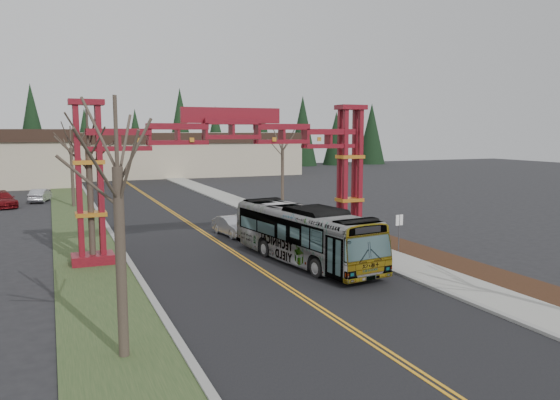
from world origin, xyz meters
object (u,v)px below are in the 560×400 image
parked_car_far_a (40,195)px  bare_tree_median_far (71,148)px  transit_bus (304,234)px  silver_sedan (233,226)px  bare_tree_right_far (282,151)px  street_sign (399,226)px  retail_building_east (176,153)px  parked_car_mid_a (2,200)px  barrel_south (373,237)px  barrel_mid (344,228)px  barrel_north (346,224)px  gateway_arch (232,153)px  bare_tree_median_mid (88,152)px  bare_tree_median_near (117,169)px

parked_car_far_a → bare_tree_median_far: bare_tree_median_far is taller
transit_bus → silver_sedan: (-1.21, 8.99, -0.92)m
bare_tree_median_far → bare_tree_right_far: size_ratio=1.05×
transit_bus → street_sign: (6.23, -0.09, 0.07)m
retail_building_east → parked_car_mid_a: retail_building_east is taller
bare_tree_right_far → street_sign: (-0.95, -19.90, -3.77)m
parked_car_mid_a → barrel_south: (23.20, -28.73, -0.18)m
barrel_mid → barrel_north: (0.77, 1.09, 0.01)m
gateway_arch → silver_sedan: bearing=72.1°
parked_car_far_a → bare_tree_median_mid: size_ratio=0.49×
gateway_arch → bare_tree_median_mid: (-8.00, -0.11, 0.18)m
silver_sedan → barrel_mid: bearing=-27.8°
transit_bus → bare_tree_median_near: 15.01m
silver_sedan → parked_car_far_a: 28.20m
gateway_arch → barrel_mid: gateway_arch is taller
barrel_mid → gateway_arch: bearing=-165.4°
gateway_arch → barrel_mid: (8.95, 2.33, -5.48)m
parked_car_mid_a → bare_tree_median_far: size_ratio=0.65×
bare_tree_median_mid → barrel_south: bearing=-4.8°
gateway_arch → barrel_north: gateway_arch is taller
bare_tree_right_far → street_sign: bare_tree_right_far is taller
gateway_arch → parked_car_mid_a: (-14.32, 27.21, -5.26)m
parked_car_far_a → parked_car_mid_a: bearing=54.8°
retail_building_east → street_sign: retail_building_east is taller
silver_sedan → parked_car_mid_a: (-15.93, 22.22, 0.05)m
parked_car_far_a → barrel_south: size_ratio=3.79×
gateway_arch → silver_sedan: size_ratio=4.44×
retail_building_east → parked_car_far_a: retail_building_east is taller
parked_car_mid_a → barrel_south: 36.93m
barrel_mid → bare_tree_median_far: bearing=127.0°
transit_bus → barrel_north: bearing=39.2°
bare_tree_right_far → barrel_mid: size_ratio=7.43×
transit_bus → barrel_mid: (6.13, 6.33, -1.09)m
bare_tree_median_mid → silver_sedan: bearing=27.9°
gateway_arch → bare_tree_right_far: (10.00, 15.81, -0.55)m
parked_car_mid_a → parked_car_far_a: bearing=26.3°
transit_bus → bare_tree_right_far: bearing=62.2°
retail_building_east → barrel_mid: size_ratio=38.17×
barrel_north → barrel_mid: bearing=-125.3°
silver_sedan → barrel_north: size_ratio=4.06×
transit_bus → barrel_mid: transit_bus is taller
bare_tree_median_near → barrel_south: bearing=35.1°
parked_car_mid_a → street_sign: bearing=-69.1°
gateway_arch → parked_car_mid_a: size_ratio=3.63×
retail_building_east → parked_car_mid_a: 42.50m
silver_sedan → parked_car_mid_a: parked_car_mid_a is taller
bare_tree_median_mid → bare_tree_median_far: size_ratio=1.08×
gateway_arch → barrel_north: (9.72, 3.42, -5.48)m
street_sign → parked_car_far_a: bearing=120.3°
street_sign → transit_bus: bearing=179.1°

